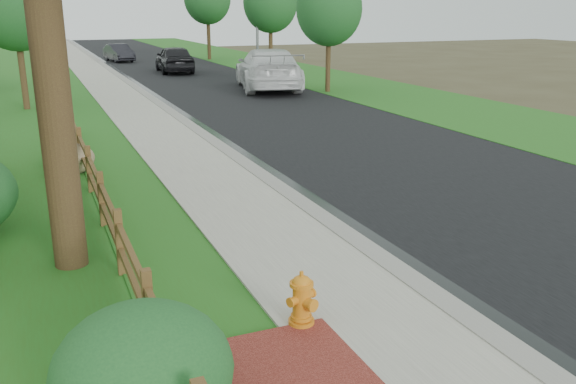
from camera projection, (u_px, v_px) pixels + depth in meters
name	position (u px, v px, depth m)	size (l,w,h in m)	color
ground	(420.00, 313.00, 8.38)	(120.00, 120.00, 0.00)	#3E3822
road	(177.00, 70.00, 40.98)	(8.00, 90.00, 0.02)	black
curb	(113.00, 72.00, 39.41)	(0.40, 90.00, 0.12)	gray
wet_gutter	(119.00, 72.00, 39.55)	(0.50, 90.00, 0.00)	black
sidewalk	(92.00, 73.00, 38.93)	(2.20, 90.00, 0.10)	gray
grass_strip	(61.00, 74.00, 38.24)	(1.60, 90.00, 0.06)	#295B1A
verge_far	(273.00, 66.00, 43.53)	(6.00, 90.00, 0.04)	#295B1A
ranch_fence	(95.00, 181.00, 12.52)	(0.12, 16.92, 1.10)	#4D3519
fire_hydrant	(302.00, 300.00, 7.79)	(0.48, 0.39, 0.73)	orange
white_suv	(268.00, 69.00, 31.01)	(2.89, 7.10, 2.06)	silver
dark_car_mid	(175.00, 59.00, 39.24)	(2.04, 5.07, 1.73)	black
dark_car_far	(119.00, 53.00, 47.41)	(1.41, 4.03, 1.33)	black
boulder	(70.00, 159.00, 15.22)	(1.20, 0.90, 0.80)	brown
shrub_a	(143.00, 372.00, 5.86)	(1.75, 1.75, 1.32)	#1C4E21
tree_near_left	(14.00, 2.00, 23.82)	(3.50, 3.50, 6.20)	#3D2619
tree_near_right	(329.00, 9.00, 29.18)	(3.18, 3.18, 5.72)	#3D2619
tree_mid_right	(270.00, 2.00, 38.61)	(3.47, 3.47, 6.29)	#3D2619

